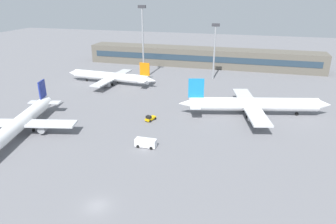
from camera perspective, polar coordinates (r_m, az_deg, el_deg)
The scene contains 9 objects.
ground_plane at distance 90.91m, azimuth -1.34°, elevation -1.63°, with size 400.00×400.00×0.00m, color slate.
terminal_building at distance 158.48m, azimuth 6.27°, elevation 10.01°, with size 115.69×12.13×9.00m.
airplane_near at distance 89.70m, azimuth -25.82°, elevation -2.04°, with size 29.31×41.41×10.34m.
airplane_mid at distance 97.47m, azimuth 15.67°, elevation 1.37°, with size 45.57×32.29×11.41m.
airplane_far at distance 128.96m, azimuth -10.61°, elevation 6.43°, with size 39.73×27.74×9.81m.
baggage_tug_yellow at distance 90.79m, azimuth -3.33°, elevation -1.15°, with size 2.75×3.89×1.75m.
service_van_white at distance 75.87m, azimuth -4.13°, elevation -5.68°, with size 5.22×2.36×2.08m.
floodlight_tower_west at distance 132.95m, azimuth 8.58°, elevation 11.69°, with size 3.20×0.80×23.27m.
floodlight_tower_east at distance 131.82m, azimuth -4.67°, elevation 13.37°, with size 3.20×0.80×30.30m.
Camera 1 is at (23.88, -40.15, 35.66)m, focal length 33.08 mm.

